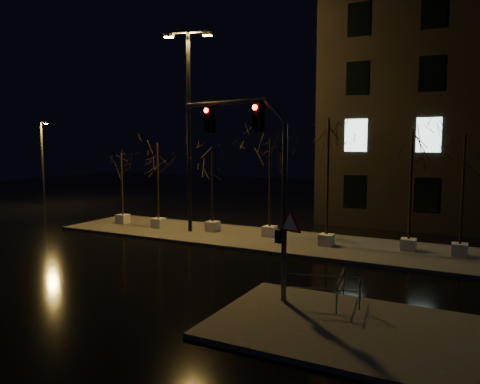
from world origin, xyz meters
The scene contains 15 objects.
ground centered at (0.00, 0.00, 0.00)m, with size 90.00×90.00×0.00m, color black.
median centered at (0.00, 6.00, 0.07)m, with size 22.00×5.00×0.15m, color #44423D.
sidewalk_corner centered at (7.50, -3.50, 0.07)m, with size 7.00×5.00×0.15m, color #44423D.
tree_0 centered at (-8.66, 6.00, 3.50)m, with size 1.80×1.80×4.42m.
tree_1 centered at (-5.86, 5.88, 3.98)m, with size 1.80×1.80×5.05m.
tree_2 centered at (-2.53, 6.42, 3.64)m, with size 1.80×1.80×4.60m.
tree_3 centered at (0.91, 6.52, 4.19)m, with size 1.80×1.80×5.32m.
tree_4 centered at (4.21, 5.82, 4.89)m, with size 1.80×1.80×6.26m.
tree_5 centered at (7.87, 6.55, 4.47)m, with size 1.80×1.80×5.70m.
tree_6 centered at (10.00, 6.51, 4.26)m, with size 1.80×1.80×5.42m.
traffic_signal_mast centered at (4.36, -2.17, 4.32)m, with size 5.05×1.40×6.35m.
streetlight_main centered at (-3.65, 5.85, 6.41)m, with size 2.67×1.07×10.85m.
streetlight_far centered at (-20.88, 10.45, 3.70)m, with size 1.29×0.58×6.73m.
guard_rail_a centered at (6.60, -2.42, 0.79)m, with size 2.21×0.56×0.98m.
guard_rail_b centered at (7.02, -1.86, 0.72)m, with size 0.32×1.86×0.89m.
Camera 1 is at (10.74, -15.71, 5.13)m, focal length 35.00 mm.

